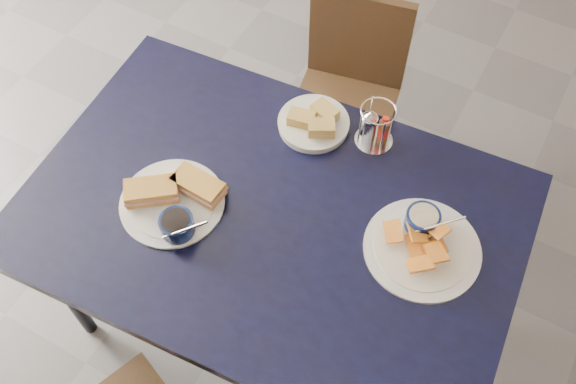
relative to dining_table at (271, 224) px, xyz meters
The scene contains 7 objects.
ground 0.72m from the dining_table, 130.19° to the right, with size 6.00×6.00×0.00m, color #49494E.
dining_table is the anchor object (origin of this frame).
chair_far 0.84m from the dining_table, 97.90° to the left, with size 0.43×0.41×0.78m.
sandwich_plate 0.27m from the dining_table, 156.57° to the right, with size 0.31×0.28×0.12m.
plantain_plate 0.41m from the dining_table, 15.76° to the left, with size 0.30×0.30×0.12m.
bread_basket 0.33m from the dining_table, 96.36° to the left, with size 0.20×0.20×0.07m.
condiment_caddy 0.40m from the dining_table, 69.47° to the left, with size 0.11×0.11×0.14m.
Camera 1 is at (0.60, -0.60, 2.21)m, focal length 40.00 mm.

